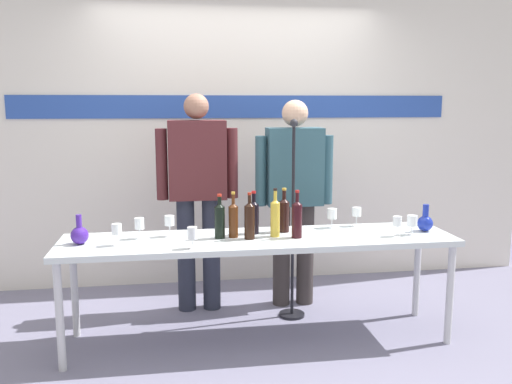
{
  "coord_description": "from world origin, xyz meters",
  "views": [
    {
      "loc": [
        -0.56,
        -3.53,
        1.65
      ],
      "look_at": [
        0.0,
        0.15,
        1.03
      ],
      "focal_mm": 37.74,
      "sensor_mm": 36.0,
      "label": 1
    }
  ],
  "objects_px": {
    "decanter_blue_right": "(425,222)",
    "presenter_right": "(294,189)",
    "wine_bottle_1": "(220,219)",
    "wine_glass_right_3": "(412,221)",
    "wine_glass_left_0": "(169,221)",
    "wine_glass_right_2": "(332,214)",
    "wine_bottle_4": "(250,219)",
    "wine_glass_left_2": "(192,234)",
    "microphone_stand": "(293,252)",
    "wine_bottle_3": "(254,216)",
    "wine_bottle_2": "(284,214)",
    "wine_glass_right_0": "(357,212)",
    "display_table": "(259,245)",
    "wine_bottle_6": "(297,218)",
    "wine_bottle_5": "(233,219)",
    "wine_glass_right_1": "(397,222)",
    "wine_glass_left_3": "(139,224)",
    "decanter_blue_left": "(80,234)",
    "presenter_left": "(198,188)",
    "wine_bottle_0": "(275,216)",
    "wine_glass_left_1": "(117,230)"
  },
  "relations": [
    {
      "from": "wine_bottle_4",
      "to": "wine_glass_left_2",
      "type": "xyz_separation_m",
      "value": [
        -0.39,
        -0.19,
        -0.04
      ]
    },
    {
      "from": "wine_bottle_4",
      "to": "wine_glass_left_1",
      "type": "xyz_separation_m",
      "value": [
        -0.87,
        -0.04,
        -0.03
      ]
    },
    {
      "from": "wine_bottle_1",
      "to": "wine_bottle_2",
      "type": "distance_m",
      "value": 0.48
    },
    {
      "from": "wine_bottle_0",
      "to": "wine_bottle_1",
      "type": "xyz_separation_m",
      "value": [
        -0.38,
        0.01,
        -0.01
      ]
    },
    {
      "from": "wine_bottle_3",
      "to": "decanter_blue_right",
      "type": "bearing_deg",
      "value": -5.32
    },
    {
      "from": "wine_glass_left_3",
      "to": "wine_bottle_6",
      "type": "bearing_deg",
      "value": -6.94
    },
    {
      "from": "presenter_right",
      "to": "wine_glass_left_3",
      "type": "xyz_separation_m",
      "value": [
        -1.19,
        -0.56,
        -0.12
      ]
    },
    {
      "from": "decanter_blue_right",
      "to": "wine_bottle_3",
      "type": "bearing_deg",
      "value": 174.68
    },
    {
      "from": "display_table",
      "to": "wine_glass_right_3",
      "type": "relative_size",
      "value": 19.59
    },
    {
      "from": "wine_glass_left_1",
      "to": "wine_bottle_5",
      "type": "bearing_deg",
      "value": 7.76
    },
    {
      "from": "wine_glass_left_1",
      "to": "wine_glass_right_1",
      "type": "height_order",
      "value": "wine_glass_left_1"
    },
    {
      "from": "presenter_left",
      "to": "decanter_blue_left",
      "type": "bearing_deg",
      "value": -140.9
    },
    {
      "from": "microphone_stand",
      "to": "wine_glass_left_2",
      "type": "bearing_deg",
      "value": -142.18
    },
    {
      "from": "wine_bottle_6",
      "to": "wine_bottle_5",
      "type": "bearing_deg",
      "value": 169.94
    },
    {
      "from": "wine_bottle_2",
      "to": "wine_glass_left_2",
      "type": "relative_size",
      "value": 2.26
    },
    {
      "from": "wine_bottle_3",
      "to": "wine_bottle_6",
      "type": "bearing_deg",
      "value": -30.32
    },
    {
      "from": "wine_bottle_2",
      "to": "wine_bottle_5",
      "type": "distance_m",
      "value": 0.39
    },
    {
      "from": "presenter_left",
      "to": "wine_bottle_5",
      "type": "relative_size",
      "value": 5.47
    },
    {
      "from": "wine_glass_left_0",
      "to": "wine_glass_right_2",
      "type": "distance_m",
      "value": 1.18
    },
    {
      "from": "microphone_stand",
      "to": "wine_bottle_1",
      "type": "bearing_deg",
      "value": -147.89
    },
    {
      "from": "wine_bottle_2",
      "to": "wine_glass_left_0",
      "type": "relative_size",
      "value": 2.15
    },
    {
      "from": "wine_bottle_0",
      "to": "wine_bottle_4",
      "type": "distance_m",
      "value": 0.19
    },
    {
      "from": "wine_bottle_2",
      "to": "wine_glass_right_0",
      "type": "distance_m",
      "value": 0.58
    },
    {
      "from": "wine_bottle_2",
      "to": "wine_glass_right_2",
      "type": "bearing_deg",
      "value": 10.25
    },
    {
      "from": "wine_bottle_0",
      "to": "wine_glass_right_1",
      "type": "distance_m",
      "value": 0.84
    },
    {
      "from": "decanter_blue_right",
      "to": "wine_glass_right_0",
      "type": "bearing_deg",
      "value": 151.83
    },
    {
      "from": "presenter_right",
      "to": "decanter_blue_left",
      "type": "bearing_deg",
      "value": -157.59
    },
    {
      "from": "presenter_right",
      "to": "wine_bottle_5",
      "type": "distance_m",
      "value": 0.84
    },
    {
      "from": "wine_bottle_1",
      "to": "wine_glass_left_1",
      "type": "relative_size",
      "value": 2.12
    },
    {
      "from": "wine_bottle_5",
      "to": "wine_glass_right_3",
      "type": "bearing_deg",
      "value": -5.31
    },
    {
      "from": "presenter_left",
      "to": "microphone_stand",
      "type": "xyz_separation_m",
      "value": [
        0.71,
        -0.26,
        -0.48
      ]
    },
    {
      "from": "presenter_left",
      "to": "wine_bottle_4",
      "type": "bearing_deg",
      "value": -65.11
    },
    {
      "from": "decanter_blue_left",
      "to": "wine_bottle_2",
      "type": "height_order",
      "value": "wine_bottle_2"
    },
    {
      "from": "decanter_blue_right",
      "to": "wine_glass_left_0",
      "type": "xyz_separation_m",
      "value": [
        -1.81,
        0.12,
        0.04
      ]
    },
    {
      "from": "wine_bottle_1",
      "to": "wine_glass_right_0",
      "type": "relative_size",
      "value": 2.16
    },
    {
      "from": "decanter_blue_right",
      "to": "microphone_stand",
      "type": "xyz_separation_m",
      "value": [
        -0.88,
        0.38,
        -0.29
      ]
    },
    {
      "from": "decanter_blue_right",
      "to": "wine_glass_right_1",
      "type": "relative_size",
      "value": 1.39
    },
    {
      "from": "presenter_right",
      "to": "wine_bottle_5",
      "type": "xyz_separation_m",
      "value": [
        -0.56,
        -0.62,
        -0.09
      ]
    },
    {
      "from": "wine_bottle_1",
      "to": "wine_glass_right_3",
      "type": "xyz_separation_m",
      "value": [
        1.33,
        -0.1,
        -0.03
      ]
    },
    {
      "from": "wine_bottle_3",
      "to": "wine_glass_right_2",
      "type": "bearing_deg",
      "value": 8.33
    },
    {
      "from": "decanter_blue_right",
      "to": "wine_bottle_5",
      "type": "distance_m",
      "value": 1.38
    },
    {
      "from": "wine_glass_left_1",
      "to": "wine_glass_right_0",
      "type": "bearing_deg",
      "value": 10.13
    },
    {
      "from": "decanter_blue_right",
      "to": "presenter_right",
      "type": "xyz_separation_m",
      "value": [
        -0.81,
        0.65,
        0.16
      ]
    },
    {
      "from": "decanter_blue_left",
      "to": "decanter_blue_right",
      "type": "relative_size",
      "value": 1.01
    },
    {
      "from": "wine_bottle_5",
      "to": "wine_bottle_3",
      "type": "bearing_deg",
      "value": 28.85
    },
    {
      "from": "wine_bottle_0",
      "to": "wine_glass_right_1",
      "type": "bearing_deg",
      "value": -8.15
    },
    {
      "from": "wine_bottle_5",
      "to": "wine_glass_left_3",
      "type": "height_order",
      "value": "wine_bottle_5"
    },
    {
      "from": "display_table",
      "to": "wine_bottle_2",
      "type": "relative_size",
      "value": 8.5
    },
    {
      "from": "decanter_blue_left",
      "to": "wine_glass_left_2",
      "type": "distance_m",
      "value": 0.76
    },
    {
      "from": "wine_glass_right_0",
      "to": "display_table",
      "type": "bearing_deg",
      "value": -163.22
    }
  ]
}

